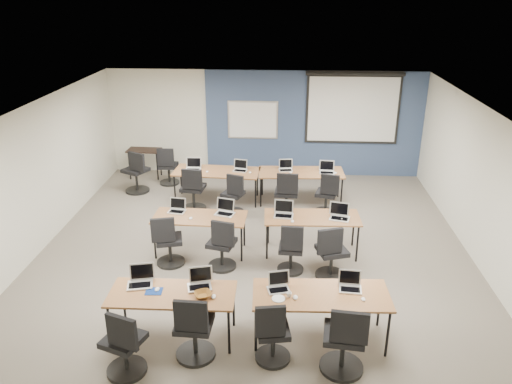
# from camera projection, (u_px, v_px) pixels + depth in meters

# --- Properties ---
(floor) EXTENTS (8.00, 9.00, 0.02)m
(floor) POSITION_uv_depth(u_px,v_px,m) (253.00, 257.00, 9.17)
(floor) COLOR #6B6354
(floor) RESTS_ON ground
(ceiling) EXTENTS (8.00, 9.00, 0.02)m
(ceiling) POSITION_uv_depth(u_px,v_px,m) (253.00, 113.00, 8.13)
(ceiling) COLOR white
(ceiling) RESTS_ON ground
(wall_back) EXTENTS (8.00, 0.04, 2.70)m
(wall_back) POSITION_uv_depth(u_px,v_px,m) (265.00, 123.00, 12.80)
(wall_back) COLOR beige
(wall_back) RESTS_ON ground
(wall_front) EXTENTS (8.00, 0.04, 2.70)m
(wall_front) POSITION_uv_depth(u_px,v_px,m) (220.00, 377.00, 4.50)
(wall_front) COLOR beige
(wall_front) RESTS_ON ground
(wall_left) EXTENTS (0.04, 9.00, 2.70)m
(wall_left) POSITION_uv_depth(u_px,v_px,m) (29.00, 184.00, 8.87)
(wall_left) COLOR beige
(wall_left) RESTS_ON ground
(wall_right) EXTENTS (0.04, 9.00, 2.70)m
(wall_right) POSITION_uv_depth(u_px,v_px,m) (489.00, 195.00, 8.42)
(wall_right) COLOR beige
(wall_right) RESTS_ON ground
(blue_accent_panel) EXTENTS (5.50, 0.04, 2.70)m
(blue_accent_panel) POSITION_uv_depth(u_px,v_px,m) (314.00, 124.00, 12.70)
(blue_accent_panel) COLOR #3D5977
(blue_accent_panel) RESTS_ON wall_back
(whiteboard) EXTENTS (1.28, 0.03, 0.98)m
(whiteboard) POSITION_uv_depth(u_px,v_px,m) (253.00, 120.00, 12.71)
(whiteboard) COLOR silver
(whiteboard) RESTS_ON wall_back
(projector_screen) EXTENTS (2.40, 0.10, 1.82)m
(projector_screen) POSITION_uv_depth(u_px,v_px,m) (353.00, 105.00, 12.38)
(projector_screen) COLOR black
(projector_screen) RESTS_ON wall_back
(training_table_front_left) EXTENTS (1.74, 0.72, 0.73)m
(training_table_front_left) POSITION_uv_depth(u_px,v_px,m) (172.00, 296.00, 6.84)
(training_table_front_left) COLOR #A0613C
(training_table_front_left) RESTS_ON floor
(training_table_front_right) EXTENTS (1.87, 0.78, 0.73)m
(training_table_front_right) POSITION_uv_depth(u_px,v_px,m) (321.00, 297.00, 6.82)
(training_table_front_right) COLOR brown
(training_table_front_right) RESTS_ON floor
(training_table_mid_left) EXTENTS (1.70, 0.71, 0.73)m
(training_table_mid_left) POSITION_uv_depth(u_px,v_px,m) (200.00, 219.00, 9.10)
(training_table_mid_left) COLOR brown
(training_table_mid_left) RESTS_ON floor
(training_table_mid_right) EXTENTS (1.74, 0.72, 0.73)m
(training_table_mid_right) POSITION_uv_depth(u_px,v_px,m) (312.00, 219.00, 9.10)
(training_table_mid_right) COLOR brown
(training_table_mid_right) RESTS_ON floor
(training_table_back_left) EXTENTS (1.94, 0.81, 0.73)m
(training_table_back_left) POSITION_uv_depth(u_px,v_px,m) (217.00, 173.00, 11.33)
(training_table_back_left) COLOR brown
(training_table_back_left) RESTS_ON floor
(training_table_back_right) EXTENTS (1.91, 0.80, 0.73)m
(training_table_back_right) POSITION_uv_depth(u_px,v_px,m) (301.00, 174.00, 11.28)
(training_table_back_right) COLOR #99633F
(training_table_back_right) RESTS_ON floor
(laptop_0) EXTENTS (0.35, 0.30, 0.27)m
(laptop_0) POSITION_uv_depth(u_px,v_px,m) (141.00, 280.00, 7.01)
(laptop_0) COLOR #A2A2AC
(laptop_0) RESTS_ON training_table_front_left
(mouse_0) EXTENTS (0.09, 0.12, 0.04)m
(mouse_0) POSITION_uv_depth(u_px,v_px,m) (157.00, 289.00, 6.88)
(mouse_0) COLOR white
(mouse_0) RESTS_ON training_table_front_left
(task_chair_0) EXTENTS (0.54, 0.52, 1.00)m
(task_chair_0) POSITION_uv_depth(u_px,v_px,m) (124.00, 348.00, 6.26)
(task_chair_0) COLOR black
(task_chair_0) RESTS_ON floor
(laptop_1) EXTENTS (0.33, 0.28, 0.25)m
(laptop_1) POSITION_uv_depth(u_px,v_px,m) (200.00, 282.00, 6.96)
(laptop_1) COLOR silver
(laptop_1) RESTS_ON training_table_front_left
(mouse_1) EXTENTS (0.08, 0.11, 0.04)m
(mouse_1) POSITION_uv_depth(u_px,v_px,m) (214.00, 297.00, 6.72)
(mouse_1) COLOR white
(mouse_1) RESTS_ON training_table_front_left
(task_chair_1) EXTENTS (0.54, 0.54, 1.01)m
(task_chair_1) POSITION_uv_depth(u_px,v_px,m) (194.00, 332.00, 6.53)
(task_chair_1) COLOR black
(task_chair_1) RESTS_ON floor
(laptop_2) EXTENTS (0.30, 0.26, 0.23)m
(laptop_2) POSITION_uv_depth(u_px,v_px,m) (279.00, 285.00, 6.90)
(laptop_2) COLOR #B3B3B9
(laptop_2) RESTS_ON training_table_front_right
(mouse_2) EXTENTS (0.07, 0.11, 0.04)m
(mouse_2) POSITION_uv_depth(u_px,v_px,m) (295.00, 297.00, 6.70)
(mouse_2) COLOR white
(mouse_2) RESTS_ON training_table_front_right
(task_chair_2) EXTENTS (0.48, 0.48, 0.96)m
(task_chair_2) POSITION_uv_depth(u_px,v_px,m) (272.00, 337.00, 6.48)
(task_chair_2) COLOR black
(task_chair_2) RESTS_ON floor
(laptop_3) EXTENTS (0.31, 0.26, 0.24)m
(laptop_3) POSITION_uv_depth(u_px,v_px,m) (350.00, 285.00, 6.91)
(laptop_3) COLOR #ADADAD
(laptop_3) RESTS_ON training_table_front_right
(mouse_3) EXTENTS (0.07, 0.10, 0.03)m
(mouse_3) POSITION_uv_depth(u_px,v_px,m) (363.00, 299.00, 6.67)
(mouse_3) COLOR white
(mouse_3) RESTS_ON training_table_front_right
(task_chair_3) EXTENTS (0.57, 0.57, 1.05)m
(task_chair_3) POSITION_uv_depth(u_px,v_px,m) (344.00, 344.00, 6.29)
(task_chair_3) COLOR black
(task_chair_3) RESTS_ON floor
(laptop_4) EXTENTS (0.31, 0.26, 0.23)m
(laptop_4) POSITION_uv_depth(u_px,v_px,m) (177.00, 208.00, 9.27)
(laptop_4) COLOR #A5A5AE
(laptop_4) RESTS_ON training_table_mid_left
(mouse_4) EXTENTS (0.09, 0.11, 0.04)m
(mouse_4) POSITION_uv_depth(u_px,v_px,m) (191.00, 218.00, 8.98)
(mouse_4) COLOR white
(mouse_4) RESTS_ON training_table_mid_left
(task_chair_4) EXTENTS (0.50, 0.50, 0.99)m
(task_chair_4) POSITION_uv_depth(u_px,v_px,m) (168.00, 245.00, 8.77)
(task_chair_4) COLOR black
(task_chair_4) RESTS_ON floor
(laptop_5) EXTENTS (0.34, 0.29, 0.26)m
(laptop_5) POSITION_uv_depth(u_px,v_px,m) (225.00, 210.00, 9.19)
(laptop_5) COLOR #B5B5BF
(laptop_5) RESTS_ON training_table_mid_left
(mouse_5) EXTENTS (0.07, 0.10, 0.03)m
(mouse_5) POSITION_uv_depth(u_px,v_px,m) (230.00, 217.00, 9.03)
(mouse_5) COLOR white
(mouse_5) RESTS_ON training_table_mid_left
(task_chair_5) EXTENTS (0.50, 0.50, 0.98)m
(task_chair_5) POSITION_uv_depth(u_px,v_px,m) (222.00, 248.00, 8.65)
(task_chair_5) COLOR black
(task_chair_5) RESTS_ON floor
(laptop_6) EXTENTS (0.35, 0.30, 0.26)m
(laptop_6) POSITION_uv_depth(u_px,v_px,m) (284.00, 212.00, 9.11)
(laptop_6) COLOR #B2B2BA
(laptop_6) RESTS_ON training_table_mid_right
(mouse_6) EXTENTS (0.09, 0.11, 0.03)m
(mouse_6) POSITION_uv_depth(u_px,v_px,m) (292.00, 221.00, 8.87)
(mouse_6) COLOR white
(mouse_6) RESTS_ON training_table_mid_right
(task_chair_6) EXTENTS (0.46, 0.46, 0.95)m
(task_chair_6) POSITION_uv_depth(u_px,v_px,m) (291.00, 252.00, 8.55)
(task_chair_6) COLOR black
(task_chair_6) RESTS_ON floor
(laptop_7) EXTENTS (0.35, 0.30, 0.26)m
(laptop_7) POSITION_uv_depth(u_px,v_px,m) (339.00, 215.00, 9.00)
(laptop_7) COLOR silver
(laptop_7) RESTS_ON training_table_mid_right
(mouse_7) EXTENTS (0.08, 0.10, 0.03)m
(mouse_7) POSITION_uv_depth(u_px,v_px,m) (342.00, 219.00, 8.95)
(mouse_7) COLOR white
(mouse_7) RESTS_ON training_table_mid_right
(task_chair_7) EXTENTS (0.54, 0.53, 1.01)m
(task_chair_7) POSITION_uv_depth(u_px,v_px,m) (331.00, 257.00, 8.36)
(task_chair_7) COLOR black
(task_chair_7) RESTS_ON floor
(laptop_8) EXTENTS (0.34, 0.29, 0.26)m
(laptop_8) POSITION_uv_depth(u_px,v_px,m) (193.00, 167.00, 11.38)
(laptop_8) COLOR silver
(laptop_8) RESTS_ON training_table_back_left
(mouse_8) EXTENTS (0.07, 0.10, 0.03)m
(mouse_8) POSITION_uv_depth(u_px,v_px,m) (207.00, 172.00, 11.23)
(mouse_8) COLOR white
(mouse_8) RESTS_ON training_table_back_left
(task_chair_8) EXTENTS (0.55, 0.55, 1.02)m
(task_chair_8) POSITION_uv_depth(u_px,v_px,m) (193.00, 193.00, 10.92)
(task_chair_8) COLOR black
(task_chair_8) RESTS_ON floor
(laptop_9) EXTENTS (0.31, 0.26, 0.24)m
(laptop_9) POSITION_uv_depth(u_px,v_px,m) (240.00, 168.00, 11.32)
(laptop_9) COLOR #B1B1B1
(laptop_9) RESTS_ON training_table_back_left
(mouse_9) EXTENTS (0.08, 0.11, 0.03)m
(mouse_9) POSITION_uv_depth(u_px,v_px,m) (250.00, 172.00, 11.19)
(mouse_9) COLOR white
(mouse_9) RESTS_ON training_table_back_left
(task_chair_9) EXTENTS (0.49, 0.47, 0.96)m
(task_chair_9) POSITION_uv_depth(u_px,v_px,m) (234.00, 197.00, 10.76)
(task_chair_9) COLOR black
(task_chair_9) RESTS_ON floor
(laptop_10) EXTENTS (0.31, 0.26, 0.24)m
(laptop_10) POSITION_uv_depth(u_px,v_px,m) (286.00, 168.00, 11.34)
(laptop_10) COLOR #BDBDC0
(laptop_10) RESTS_ON training_table_back_right
(mouse_10) EXTENTS (0.07, 0.10, 0.04)m
(mouse_10) POSITION_uv_depth(u_px,v_px,m) (291.00, 172.00, 11.20)
(mouse_10) COLOR white
(mouse_10) RESTS_ON training_table_back_right
(task_chair_10) EXTENTS (0.55, 0.55, 1.03)m
(task_chair_10) POSITION_uv_depth(u_px,v_px,m) (287.00, 197.00, 10.68)
(task_chair_10) COLOR black
(task_chair_10) RESTS_ON floor
(laptop_11) EXTENTS (0.33, 0.28, 0.25)m
(laptop_11) POSITION_uv_depth(u_px,v_px,m) (327.00, 170.00, 11.20)
(laptop_11) COLOR #ACACB3
(laptop_11) RESTS_ON training_table_back_right
(mouse_11) EXTENTS (0.07, 0.10, 0.04)m
(mouse_11) POSITION_uv_depth(u_px,v_px,m) (335.00, 173.00, 11.16)
(mouse_11) COLOR white
(mouse_11) RESTS_ON training_table_back_right
(task_chair_11) EXTENTS (0.49, 0.49, 0.97)m
(task_chair_11) POSITION_uv_depth(u_px,v_px,m) (327.00, 197.00, 10.75)
(task_chair_11) COLOR black
(task_chair_11) RESTS_ON floor
(blue_mousepad) EXTENTS (0.24, 0.20, 0.01)m
(blue_mousepad) POSITION_uv_depth(u_px,v_px,m) (154.00, 291.00, 6.85)
(blue_mousepad) COLOR navy
(blue_mousepad) RESTS_ON training_table_front_left
(snack_bowl) EXTENTS (0.32, 0.32, 0.06)m
(snack_bowl) POSITION_uv_depth(u_px,v_px,m) (203.00, 295.00, 6.74)
(snack_bowl) COLOR olive
(snack_bowl) RESTS_ON training_table_front_left
(snack_plate) EXTENTS (0.19, 0.19, 0.01)m
(snack_plate) POSITION_uv_depth(u_px,v_px,m) (278.00, 299.00, 6.69)
(snack_plate) COLOR white
(snack_plate) RESTS_ON training_table_front_right
(coffee_cup) EXTENTS (0.06, 0.06, 0.05)m
(coffee_cup) POSITION_uv_depth(u_px,v_px,m) (289.00, 295.00, 6.71)
(coffee_cup) COLOR silver
(coffee_cup) RESTS_ON snack_plate
(utility_table) EXTENTS (0.84, 0.47, 0.75)m
(utility_table) POSITION_uv_depth(u_px,v_px,m) (144.00, 154.00, 12.76)
(utility_table) COLOR black
(utility_table) RESTS_ON floor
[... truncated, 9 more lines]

